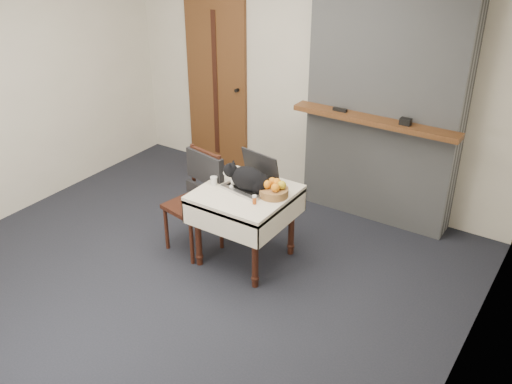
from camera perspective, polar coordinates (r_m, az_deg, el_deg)
ground at (r=5.14m, az=-6.08°, el=-7.91°), size 4.50×4.50×0.00m
room_shell at (r=4.71m, az=-3.55°, el=12.69°), size 4.52×4.01×2.61m
door at (r=6.77m, az=-3.94°, el=10.67°), size 0.82×0.10×2.00m
chimney at (r=5.60m, az=12.84°, el=9.56°), size 1.62×0.48×2.60m
side_table at (r=4.97m, az=-1.08°, el=-1.06°), size 0.78×0.78×0.70m
laptop at (r=4.96m, az=-0.29°, el=1.31°), size 0.45×0.40×0.30m
cat at (r=4.88m, az=-0.66°, el=1.26°), size 0.52×0.25×0.25m
cream_jar at (r=5.03m, az=-4.23°, el=1.14°), size 0.06×0.06×0.07m
pill_bottle at (r=4.70m, az=-0.16°, el=-0.75°), size 0.04×0.04×0.08m
fruit_basket at (r=4.82m, az=1.81°, el=0.24°), size 0.25×0.25×0.14m
desk_clutter at (r=4.87m, az=1.15°, el=-0.11°), size 0.16×0.03×0.01m
chair at (r=5.21m, az=-5.65°, el=0.47°), size 0.50×0.49×0.95m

